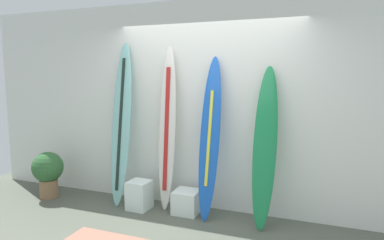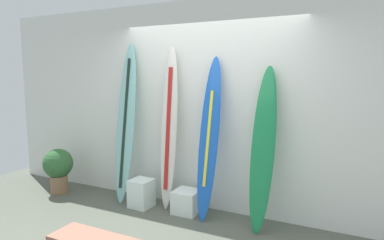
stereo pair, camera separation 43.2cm
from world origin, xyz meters
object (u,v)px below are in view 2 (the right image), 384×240
display_block_center (187,202)px  potted_plant (58,167)px  surfboard_ivory (169,130)px  surfboard_emerald (263,150)px  surfboard_cobalt (209,138)px  surfboard_seafoam (126,123)px  display_block_left (141,193)px

display_block_center → potted_plant: bearing=-174.9°
surfboard_ivory → potted_plant: 1.97m
surfboard_emerald → surfboard_cobalt: bearing=179.0°
surfboard_seafoam → surfboard_cobalt: (1.31, -0.02, -0.11)m
surfboard_seafoam → display_block_left: 1.01m
surfboard_ivory → display_block_center: 0.99m
surfboard_seafoam → surfboard_cobalt: size_ratio=1.10×
surfboard_ivory → display_block_left: (-0.34, -0.18, -0.89)m
surfboard_ivory → potted_plant: surfboard_ivory is taller
surfboard_emerald → surfboard_ivory: bearing=176.3°
surfboard_cobalt → potted_plant: size_ratio=2.99×
surfboard_ivory → potted_plant: size_ratio=3.19×
surfboard_seafoam → surfboard_ivory: size_ratio=1.04×
surfboard_seafoam → surfboard_emerald: size_ratio=1.18×
surfboard_cobalt → display_block_center: size_ratio=6.27×
surfboard_seafoam → potted_plant: size_ratio=3.30×
surfboard_emerald → display_block_center: surfboard_emerald is taller
surfboard_seafoam → surfboard_emerald: (2.00, -0.04, -0.18)m
surfboard_emerald → potted_plant: 3.20m
surfboard_cobalt → display_block_center: (-0.31, -0.01, -0.88)m
display_block_left → potted_plant: size_ratio=0.56×
potted_plant → display_block_left: bearing=3.5°
surfboard_cobalt → potted_plant: 2.54m
surfboard_emerald → display_block_center: bearing=179.9°
surfboard_cobalt → surfboard_emerald: size_ratio=1.06×
display_block_left → surfboard_cobalt: bearing=6.6°
display_block_left → display_block_center: bearing=8.7°
surfboard_seafoam → display_block_left: size_ratio=5.87×
surfboard_cobalt → surfboard_emerald: 0.70m
surfboard_ivory → display_block_center: size_ratio=6.70×
surfboard_seafoam → display_block_center: size_ratio=6.93×
display_block_center → display_block_left: bearing=-171.3°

